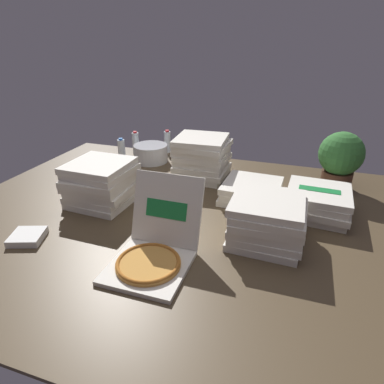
{
  "coord_description": "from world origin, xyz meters",
  "views": [
    {
      "loc": [
        0.61,
        -1.74,
        1.07
      ],
      "look_at": [
        -0.01,
        0.1,
        0.14
      ],
      "focal_mm": 30.7,
      "sensor_mm": 36.0,
      "label": 1
    }
  ],
  "objects_px": {
    "pizza_stack_center_near": "(101,183)",
    "pizza_stack_right_near": "(251,191)",
    "pizza_stack_left_far": "(267,221)",
    "water_bottle_0": "(167,142)",
    "open_pizza_box": "(154,248)",
    "napkin_pile": "(27,237)",
    "pizza_stack_left_near": "(202,157)",
    "potted_plant": "(340,158)",
    "pizza_stack_center_far": "(317,202)",
    "water_bottle_1": "(122,151)",
    "ice_bucket": "(151,153)",
    "water_bottle_2": "(136,143)"
  },
  "relations": [
    {
      "from": "pizza_stack_left_far",
      "to": "pizza_stack_center_far",
      "type": "height_order",
      "value": "pizza_stack_left_far"
    },
    {
      "from": "open_pizza_box",
      "to": "pizza_stack_left_far",
      "type": "relative_size",
      "value": 1.28
    },
    {
      "from": "pizza_stack_left_far",
      "to": "pizza_stack_center_near",
      "type": "xyz_separation_m",
      "value": [
        -1.15,
        0.12,
        0.02
      ]
    },
    {
      "from": "pizza_stack_center_far",
      "to": "water_bottle_2",
      "type": "relative_size",
      "value": 1.98
    },
    {
      "from": "pizza_stack_right_near",
      "to": "potted_plant",
      "type": "height_order",
      "value": "potted_plant"
    },
    {
      "from": "potted_plant",
      "to": "pizza_stack_center_far",
      "type": "bearing_deg",
      "value": -106.61
    },
    {
      "from": "pizza_stack_left_near",
      "to": "pizza_stack_right_near",
      "type": "bearing_deg",
      "value": -32.25
    },
    {
      "from": "pizza_stack_right_near",
      "to": "ice_bucket",
      "type": "relative_size",
      "value": 1.34
    },
    {
      "from": "pizza_stack_right_near",
      "to": "ice_bucket",
      "type": "height_order",
      "value": "ice_bucket"
    },
    {
      "from": "open_pizza_box",
      "to": "napkin_pile",
      "type": "xyz_separation_m",
      "value": [
        -0.77,
        -0.05,
        -0.06
      ]
    },
    {
      "from": "pizza_stack_left_near",
      "to": "pizza_stack_right_near",
      "type": "height_order",
      "value": "pizza_stack_left_near"
    },
    {
      "from": "open_pizza_box",
      "to": "water_bottle_2",
      "type": "relative_size",
      "value": 2.35
    },
    {
      "from": "pizza_stack_center_far",
      "to": "water_bottle_2",
      "type": "distance_m",
      "value": 1.84
    },
    {
      "from": "pizza_stack_left_far",
      "to": "pizza_stack_center_near",
      "type": "distance_m",
      "value": 1.15
    },
    {
      "from": "pizza_stack_center_near",
      "to": "potted_plant",
      "type": "height_order",
      "value": "potted_plant"
    },
    {
      "from": "pizza_stack_center_far",
      "to": "napkin_pile",
      "type": "bearing_deg",
      "value": -151.53
    },
    {
      "from": "pizza_stack_left_near",
      "to": "water_bottle_0",
      "type": "relative_size",
      "value": 1.9
    },
    {
      "from": "pizza_stack_center_near",
      "to": "pizza_stack_right_near",
      "type": "xyz_separation_m",
      "value": [
        0.98,
        0.38,
        -0.08
      ]
    },
    {
      "from": "pizza_stack_left_far",
      "to": "pizza_stack_right_near",
      "type": "height_order",
      "value": "pizza_stack_left_far"
    },
    {
      "from": "pizza_stack_left_far",
      "to": "pizza_stack_center_near",
      "type": "relative_size",
      "value": 0.97
    },
    {
      "from": "pizza_stack_right_near",
      "to": "water_bottle_2",
      "type": "height_order",
      "value": "water_bottle_2"
    },
    {
      "from": "pizza_stack_left_near",
      "to": "napkin_pile",
      "type": "xyz_separation_m",
      "value": [
        -0.68,
        -1.22,
        -0.15
      ]
    },
    {
      "from": "ice_bucket",
      "to": "water_bottle_1",
      "type": "relative_size",
      "value": 1.38
    },
    {
      "from": "pizza_stack_center_near",
      "to": "water_bottle_1",
      "type": "bearing_deg",
      "value": 110.0
    },
    {
      "from": "pizza_stack_right_near",
      "to": "water_bottle_1",
      "type": "bearing_deg",
      "value": 162.62
    },
    {
      "from": "pizza_stack_center_far",
      "to": "water_bottle_1",
      "type": "height_order",
      "value": "water_bottle_1"
    },
    {
      "from": "pizza_stack_center_far",
      "to": "pizza_stack_right_near",
      "type": "height_order",
      "value": "pizza_stack_center_far"
    },
    {
      "from": "pizza_stack_center_far",
      "to": "napkin_pile",
      "type": "height_order",
      "value": "pizza_stack_center_far"
    },
    {
      "from": "open_pizza_box",
      "to": "water_bottle_1",
      "type": "bearing_deg",
      "value": 125.33
    },
    {
      "from": "water_bottle_1",
      "to": "ice_bucket",
      "type": "bearing_deg",
      "value": 20.53
    },
    {
      "from": "ice_bucket",
      "to": "water_bottle_0",
      "type": "distance_m",
      "value": 0.31
    },
    {
      "from": "pizza_stack_center_near",
      "to": "water_bottle_0",
      "type": "bearing_deg",
      "value": 89.53
    },
    {
      "from": "pizza_stack_left_far",
      "to": "water_bottle_0",
      "type": "height_order",
      "value": "pizza_stack_left_far"
    },
    {
      "from": "pizza_stack_right_near",
      "to": "water_bottle_2",
      "type": "distance_m",
      "value": 1.41
    },
    {
      "from": "open_pizza_box",
      "to": "ice_bucket",
      "type": "height_order",
      "value": "open_pizza_box"
    },
    {
      "from": "pizza_stack_center_near",
      "to": "pizza_stack_right_near",
      "type": "relative_size",
      "value": 1.03
    },
    {
      "from": "ice_bucket",
      "to": "water_bottle_0",
      "type": "xyz_separation_m",
      "value": [
        0.04,
        0.3,
        0.03
      ]
    },
    {
      "from": "open_pizza_box",
      "to": "napkin_pile",
      "type": "distance_m",
      "value": 0.78
    },
    {
      "from": "water_bottle_1",
      "to": "napkin_pile",
      "type": "distance_m",
      "value": 1.34
    },
    {
      "from": "pizza_stack_center_far",
      "to": "water_bottle_1",
      "type": "xyz_separation_m",
      "value": [
        -1.71,
        0.47,
        0.02
      ]
    },
    {
      "from": "napkin_pile",
      "to": "ice_bucket",
      "type": "bearing_deg",
      "value": 85.11
    },
    {
      "from": "pizza_stack_center_near",
      "to": "pizza_stack_right_near",
      "type": "height_order",
      "value": "pizza_stack_center_near"
    },
    {
      "from": "pizza_stack_center_far",
      "to": "water_bottle_1",
      "type": "bearing_deg",
      "value": 164.54
    },
    {
      "from": "pizza_stack_center_near",
      "to": "pizza_stack_center_far",
      "type": "relative_size",
      "value": 0.96
    },
    {
      "from": "water_bottle_1",
      "to": "pizza_stack_left_far",
      "type": "bearing_deg",
      "value": -32.01
    },
    {
      "from": "ice_bucket",
      "to": "napkin_pile",
      "type": "relative_size",
      "value": 1.77
    },
    {
      "from": "water_bottle_1",
      "to": "water_bottle_2",
      "type": "height_order",
      "value": "same"
    },
    {
      "from": "water_bottle_2",
      "to": "pizza_stack_left_near",
      "type": "bearing_deg",
      "value": -24.55
    },
    {
      "from": "pizza_stack_center_far",
      "to": "pizza_stack_left_near",
      "type": "bearing_deg",
      "value": 157.98
    },
    {
      "from": "ice_bucket",
      "to": "potted_plant",
      "type": "height_order",
      "value": "potted_plant"
    }
  ]
}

